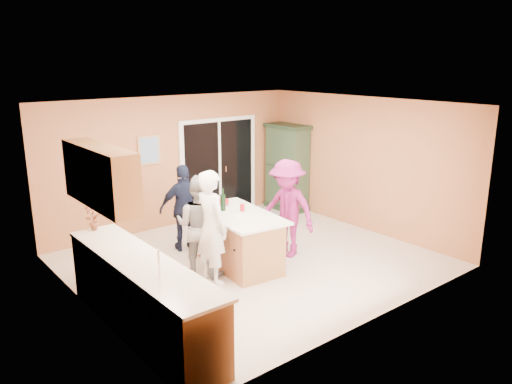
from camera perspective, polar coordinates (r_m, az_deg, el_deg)
floor at (r=8.45m, az=-0.37°, el=-7.86°), size 5.50×5.50×0.00m
ceiling at (r=7.82m, az=-0.40°, el=9.99°), size 5.50×5.00×0.10m
wall_back at (r=10.06m, az=-9.30°, el=3.43°), size 5.50×0.10×2.60m
wall_front at (r=6.35m, az=13.83°, el=-3.62°), size 5.50×0.10×2.60m
wall_left at (r=6.74m, az=-19.03°, el=-2.93°), size 0.10×5.00×2.60m
wall_right at (r=9.94m, az=12.14°, el=3.15°), size 0.10×5.00×2.60m
left_cabinet_run at (r=6.26m, az=-12.29°, el=-12.14°), size 0.65×3.05×1.24m
upper_cabinets at (r=6.47m, az=-17.39°, el=1.76°), size 0.35×1.60×0.75m
sliding_door at (r=10.63m, az=-4.23°, el=2.82°), size 1.90×0.07×2.10m
framed_picture at (r=9.73m, az=-12.12°, el=4.71°), size 0.46×0.04×0.56m
kitchen_island at (r=8.11m, az=-1.95°, el=-5.68°), size 1.10×1.79×0.90m
green_hutch at (r=11.10m, az=3.58°, el=2.71°), size 0.55×1.04×1.90m
woman_white at (r=7.43m, az=-5.13°, el=-4.03°), size 0.44×0.65×1.73m
woman_grey at (r=7.74m, az=-6.47°, el=-3.83°), size 0.94×0.98×1.59m
woman_navy at (r=8.79m, az=-8.12°, el=-1.81°), size 0.97×0.62×1.53m
woman_magenta at (r=8.44m, az=3.58°, el=-1.89°), size 0.83×1.18×1.67m
serving_bowl at (r=8.44m, az=-4.08°, el=-1.21°), size 0.38×0.38×0.07m
tulip_vase at (r=7.36m, az=-18.16°, el=-2.73°), size 0.24×0.20×0.39m
tumbler_near at (r=8.07m, az=-1.58°, el=-1.79°), size 0.08×0.08×0.11m
tumbler_far at (r=8.40m, az=-4.25°, el=-1.19°), size 0.07×0.07×0.10m
wine_bottle at (r=8.08m, az=-3.80°, el=-1.14°), size 0.08×0.08×0.37m
white_plate at (r=7.79m, az=-2.01°, el=-2.78°), size 0.27×0.27×0.01m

